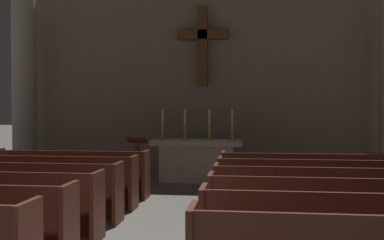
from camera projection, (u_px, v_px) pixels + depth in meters
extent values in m
cube|color=#4C2319|center=(70.00, 225.00, 5.27)|extent=(0.06, 0.50, 0.95)
cube|color=#4C2319|center=(98.00, 207.00, 6.25)|extent=(0.06, 0.50, 0.95)
cube|color=#4C2319|center=(24.00, 194.00, 7.44)|extent=(3.04, 0.40, 0.05)
cube|color=#4C2319|center=(17.00, 179.00, 7.21)|extent=(3.04, 0.05, 0.50)
cube|color=#4C2319|center=(29.00, 205.00, 7.62)|extent=(3.04, 0.04, 0.40)
cube|color=#4C2319|center=(118.00, 193.00, 7.23)|extent=(0.06, 0.50, 0.95)
cube|color=#4C2319|center=(50.00, 184.00, 8.42)|extent=(3.04, 0.40, 0.05)
cube|color=#4C2319|center=(45.00, 170.00, 8.19)|extent=(3.04, 0.05, 0.50)
cube|color=#4C2319|center=(54.00, 194.00, 8.60)|extent=(3.04, 0.04, 0.40)
cube|color=#4C2319|center=(134.00, 183.00, 8.21)|extent=(0.06, 0.50, 0.95)
cube|color=#4C2319|center=(71.00, 176.00, 9.40)|extent=(3.04, 0.40, 0.05)
cube|color=#4C2319|center=(66.00, 163.00, 9.17)|extent=(3.04, 0.05, 0.50)
cube|color=#4C2319|center=(74.00, 185.00, 9.58)|extent=(3.04, 0.04, 0.40)
cube|color=#4C2319|center=(146.00, 175.00, 9.19)|extent=(0.06, 0.50, 0.95)
cube|color=#4C2319|center=(350.00, 238.00, 4.92)|extent=(3.04, 0.40, 0.05)
cube|color=#4C2319|center=(355.00, 217.00, 4.69)|extent=(3.04, 0.05, 0.50)
cube|color=#4C2319|center=(203.00, 229.00, 5.09)|extent=(0.06, 0.50, 0.95)
cube|color=#4C2319|center=(333.00, 216.00, 5.90)|extent=(3.04, 0.40, 0.05)
cube|color=#4C2319|center=(336.00, 198.00, 5.67)|extent=(3.04, 0.05, 0.50)
cube|color=#4C2319|center=(330.00, 230.00, 6.08)|extent=(3.04, 0.04, 0.40)
cube|color=#4C2319|center=(211.00, 210.00, 6.07)|extent=(0.06, 0.50, 0.95)
cube|color=#4C2319|center=(321.00, 201.00, 6.88)|extent=(3.04, 0.40, 0.05)
cube|color=#4C2319|center=(324.00, 185.00, 6.65)|extent=(3.04, 0.05, 0.50)
cube|color=#4C2319|center=(319.00, 213.00, 7.06)|extent=(3.04, 0.04, 0.40)
cube|color=#4C2319|center=(216.00, 195.00, 7.04)|extent=(0.06, 0.50, 0.95)
cube|color=#4C2319|center=(312.00, 189.00, 7.86)|extent=(3.04, 0.40, 0.05)
cube|color=#4C2319|center=(314.00, 175.00, 7.62)|extent=(3.04, 0.05, 0.50)
cube|color=#4C2319|center=(310.00, 200.00, 8.04)|extent=(3.04, 0.04, 0.40)
cube|color=#4C2319|center=(220.00, 185.00, 8.02)|extent=(0.06, 0.50, 0.95)
cube|color=#4C2319|center=(305.00, 180.00, 8.83)|extent=(3.04, 0.40, 0.05)
cube|color=#4C2319|center=(307.00, 167.00, 8.60)|extent=(3.04, 0.05, 0.50)
cube|color=#4C2319|center=(304.00, 190.00, 9.02)|extent=(3.04, 0.04, 0.40)
cube|color=#4C2319|center=(223.00, 176.00, 9.00)|extent=(0.06, 0.50, 0.95)
cube|color=#9E998E|center=(25.00, 171.00, 12.48)|extent=(0.88, 0.88, 0.20)
cylinder|color=#9E998E|center=(24.00, 68.00, 12.40)|extent=(0.63, 0.63, 5.71)
cube|color=#BCB7AD|center=(197.00, 163.00, 11.35)|extent=(1.76, 0.72, 0.88)
cube|color=#BCB7AD|center=(197.00, 143.00, 11.33)|extent=(2.20, 0.90, 0.12)
cube|color=silver|center=(197.00, 140.00, 11.33)|extent=(2.09, 0.86, 0.01)
cylinder|color=#B79338|center=(163.00, 139.00, 11.43)|extent=(0.16, 0.16, 0.02)
cylinder|color=#B79338|center=(163.00, 131.00, 11.43)|extent=(0.07, 0.07, 0.41)
cylinder|color=silver|center=(163.00, 116.00, 11.42)|extent=(0.04, 0.04, 0.34)
cylinder|color=#B79338|center=(185.00, 139.00, 11.37)|extent=(0.16, 0.16, 0.02)
cylinder|color=#B79338|center=(185.00, 131.00, 11.36)|extent=(0.07, 0.07, 0.41)
cylinder|color=silver|center=(185.00, 116.00, 11.35)|extent=(0.04, 0.04, 0.34)
cylinder|color=#B79338|center=(209.00, 139.00, 11.29)|extent=(0.16, 0.16, 0.02)
cylinder|color=#B79338|center=(209.00, 132.00, 11.29)|extent=(0.07, 0.07, 0.41)
cylinder|color=silver|center=(209.00, 116.00, 11.28)|extent=(0.04, 0.04, 0.34)
cylinder|color=#B79338|center=(232.00, 140.00, 11.23)|extent=(0.16, 0.16, 0.02)
cylinder|color=#B79338|center=(232.00, 132.00, 11.22)|extent=(0.07, 0.07, 0.41)
cylinder|color=silver|center=(232.00, 116.00, 11.21)|extent=(0.04, 0.04, 0.34)
cube|color=gray|center=(204.00, 59.00, 12.92)|extent=(10.41, 0.25, 6.27)
cube|color=brown|center=(203.00, 47.00, 12.66)|extent=(0.26, 0.26, 2.15)
cube|color=brown|center=(203.00, 35.00, 12.65)|extent=(1.37, 0.26, 0.26)
cylinder|color=#4C2319|center=(138.00, 188.00, 10.31)|extent=(0.36, 0.36, 0.04)
cylinder|color=#4C2319|center=(138.00, 165.00, 10.30)|extent=(0.10, 0.10, 1.05)
cube|color=#4C2319|center=(137.00, 140.00, 10.28)|extent=(0.44, 0.31, 0.15)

